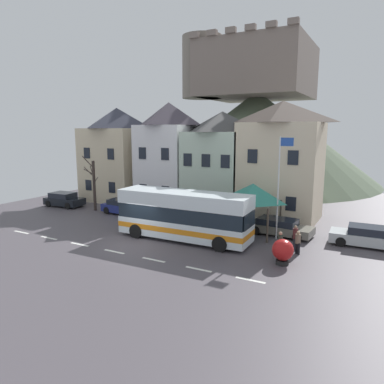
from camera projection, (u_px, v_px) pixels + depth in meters
The scene contains 20 objects.
ground_plane at pixel (131, 244), 23.86m from camera, with size 40.00×60.00×0.07m.
townhouse_00 at pixel (118, 154), 38.56m from camera, with size 6.38×6.03×9.90m.
townhouse_01 at pixel (169, 155), 35.11m from camera, with size 5.05×5.45×10.21m.
townhouse_02 at pixel (222, 162), 33.23m from camera, with size 5.37×6.80×9.25m.
townhouse_03 at pixel (281, 161), 29.82m from camera, with size 6.39×5.29×9.93m.
hilltop_castle at pixel (255, 130), 52.15m from camera, with size 34.67×34.67×20.70m.
transit_bus at pixel (184, 216), 24.51m from camera, with size 9.56×2.84×3.39m.
bus_shelter at pixel (253, 193), 25.77m from camera, with size 3.60×3.60×3.74m.
parked_car_00 at pixel (279, 227), 25.88m from camera, with size 4.74×2.30×1.20m.
parked_car_01 at pixel (124, 207), 32.34m from camera, with size 4.35×2.15×1.32m.
parked_car_02 at pixel (64, 200), 35.57m from camera, with size 4.00×2.22×1.39m.
parked_car_03 at pixel (368, 236), 23.31m from camera, with size 4.58×2.09×1.34m.
pedestrian_00 at pixel (252, 227), 24.82m from camera, with size 0.33×0.29×1.57m.
pedestrian_01 at pixel (295, 237), 22.57m from camera, with size 0.33×0.35×1.60m.
pedestrian_02 at pixel (298, 242), 21.80m from camera, with size 0.33×0.33×1.48m.
pedestrian_03 at pixel (280, 243), 21.12m from camera, with size 0.32×0.31×1.63m.
public_bench at pixel (233, 217), 29.17m from camera, with size 1.51×0.48×0.87m.
flagpole at pixel (280, 181), 24.28m from camera, with size 0.95×0.10×7.14m.
harbour_buoy at pixel (283, 251), 20.11m from camera, with size 1.22×1.22×1.47m.
bare_tree_00 at pixel (94, 184), 33.44m from camera, with size 2.04×1.02×5.19m.
Camera 1 is at (14.52, -18.15, 7.57)m, focal length 33.16 mm.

